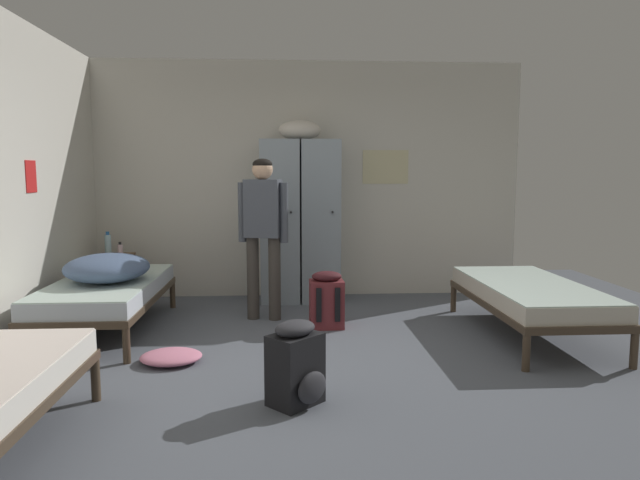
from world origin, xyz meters
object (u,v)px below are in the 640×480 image
at_px(bed_left_rear, 107,292).
at_px(water_bottle, 108,244).
at_px(shelf_unit, 116,274).
at_px(lotion_bottle, 120,249).
at_px(backpack_black, 296,365).
at_px(clothes_pile_pink, 171,357).
at_px(bed_right, 529,295).
at_px(bedding_heap, 107,268).
at_px(backpack_maroon, 327,301).
at_px(locker_bank, 300,217).
at_px(person_traveler, 263,223).

height_order(bed_left_rear, water_bottle, water_bottle).
bearing_deg(bed_left_rear, shelf_unit, 102.26).
distance_m(shelf_unit, water_bottle, 0.35).
xyz_separation_m(lotion_bottle, backpack_black, (1.91, -2.90, -0.37)).
height_order(water_bottle, backpack_black, water_bottle).
bearing_deg(clothes_pile_pink, shelf_unit, 116.00).
relative_size(shelf_unit, bed_right, 0.30).
relative_size(bed_right, bedding_heap, 2.31).
relative_size(bedding_heap, lotion_bottle, 5.74).
bearing_deg(lotion_bottle, water_bottle, 158.20).
bearing_deg(backpack_maroon, locker_bank, 100.39).
xyz_separation_m(water_bottle, backpack_black, (2.06, -2.96, -0.43)).
height_order(shelf_unit, person_traveler, person_traveler).
relative_size(bed_right, backpack_black, 3.45).
xyz_separation_m(person_traveler, backpack_maroon, (0.61, -0.34, -0.72)).
relative_size(shelf_unit, lotion_bottle, 3.98).
bearing_deg(bed_right, person_traveler, 163.26).
height_order(person_traveler, backpack_maroon, person_traveler).
xyz_separation_m(bed_left_rear, lotion_bottle, (-0.18, 1.11, 0.25)).
xyz_separation_m(bedding_heap, backpack_black, (1.69, -1.72, -0.36)).
relative_size(bedding_heap, person_traveler, 0.51).
height_order(shelf_unit, lotion_bottle, lotion_bottle).
relative_size(water_bottle, lotion_bottle, 1.77).
relative_size(bedding_heap, water_bottle, 3.24).
xyz_separation_m(person_traveler, lotion_bottle, (-1.63, 0.74, -0.35)).
height_order(shelf_unit, bed_left_rear, shelf_unit).
bearing_deg(backpack_black, bed_right, 33.43).
bearing_deg(bed_right, locker_bank, 142.33).
height_order(backpack_maroon, clothes_pile_pink, backpack_maroon).
xyz_separation_m(person_traveler, water_bottle, (-1.78, 0.80, -0.29)).
distance_m(shelf_unit, clothes_pile_pink, 2.33).
height_order(bed_right, bed_left_rear, same).
xyz_separation_m(bedding_heap, backpack_maroon, (2.02, 0.09, -0.36)).
bearing_deg(shelf_unit, backpack_black, -56.05).
xyz_separation_m(locker_bank, clothes_pile_pink, (-1.08, -2.14, -0.92)).
relative_size(locker_bank, bed_left_rear, 1.09).
distance_m(water_bottle, lotion_bottle, 0.17).
relative_size(bed_left_rear, lotion_bottle, 13.27).
xyz_separation_m(shelf_unit, lotion_bottle, (0.07, -0.04, 0.29)).
xyz_separation_m(bed_left_rear, person_traveler, (1.45, 0.37, 0.60)).
bearing_deg(backpack_maroon, bed_left_rear, -179.38).
height_order(backpack_black, backpack_maroon, same).
distance_m(locker_bank, lotion_bottle, 2.05).
height_order(locker_bank, person_traveler, locker_bank).
bearing_deg(lotion_bottle, shelf_unit, 150.26).
distance_m(shelf_unit, bedding_heap, 1.28).
bearing_deg(locker_bank, clothes_pile_pink, -116.76).
xyz_separation_m(bed_right, clothes_pile_pink, (-3.12, -0.56, -0.33)).
distance_m(bedding_heap, water_bottle, 1.29).
relative_size(bed_right, lotion_bottle, 13.27).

